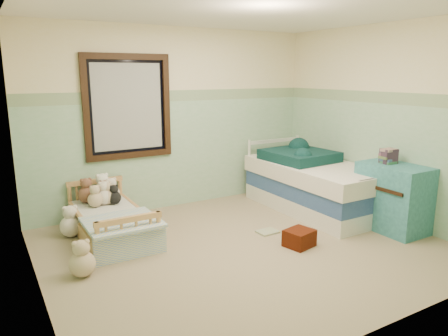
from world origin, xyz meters
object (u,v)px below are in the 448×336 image
toddler_bed_frame (112,229)px  twin_bed_frame (314,202)px  dresser (393,197)px  red_pillow (299,238)px  floor_book (268,232)px  plush_floor_tan (82,264)px  plush_floor_cream (71,226)px

toddler_bed_frame → twin_bed_frame: 2.78m
twin_bed_frame → dresser: bearing=-74.8°
dresser → red_pillow: dresser is taller
twin_bed_frame → floor_book: twin_bed_frame is taller
plush_floor_tan → twin_bed_frame: (3.26, 0.41, -0.01)m
floor_book → twin_bed_frame: bearing=17.0°
plush_floor_cream → plush_floor_tan: plush_floor_cream is taller
red_pillow → plush_floor_cream: bearing=143.5°
plush_floor_tan → red_pillow: (2.24, -0.48, -0.03)m
twin_bed_frame → red_pillow: bearing=-139.0°
plush_floor_cream → dresser: 3.87m
plush_floor_cream → dresser: (3.44, -1.74, 0.28)m
toddler_bed_frame → twin_bed_frame: size_ratio=0.72×
twin_bed_frame → floor_book: size_ratio=8.01×
twin_bed_frame → red_pillow: size_ratio=6.59×
dresser → floor_book: bearing=154.2°
floor_book → plush_floor_cream: bearing=149.8°
red_pillow → floor_book: size_ratio=1.21×
plush_floor_tan → toddler_bed_frame: bearing=58.7°
twin_bed_frame → red_pillow: (-1.03, -0.89, -0.02)m
red_pillow → floor_book: bearing=97.2°
plush_floor_cream → floor_book: size_ratio=1.04×
plush_floor_tan → floor_book: 2.18m
plush_floor_tan → red_pillow: 2.29m
toddler_bed_frame → red_pillow: size_ratio=4.72×
dresser → floor_book: dresser is taller
plush_floor_cream → floor_book: 2.33m
red_pillow → toddler_bed_frame: bearing=142.1°
plush_floor_cream → dresser: dresser is taller
twin_bed_frame → dresser: dresser is taller
plush_floor_cream → plush_floor_tan: size_ratio=1.04×
twin_bed_frame → floor_book: 1.16m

